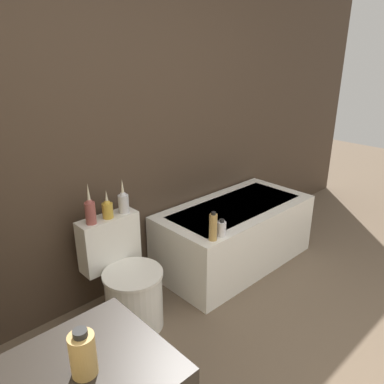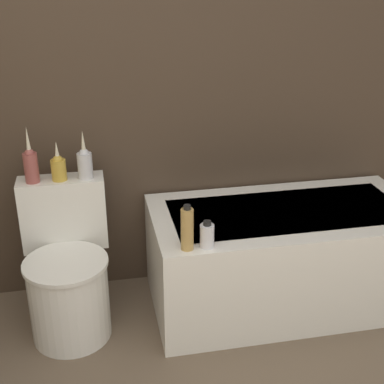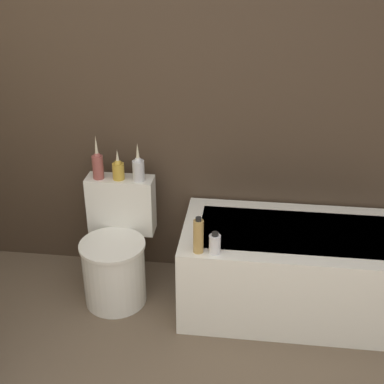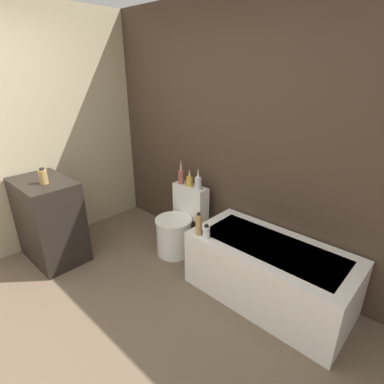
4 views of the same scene
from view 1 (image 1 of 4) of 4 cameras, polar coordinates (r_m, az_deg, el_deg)
The scene contains 9 objects.
wall_back_tiled at distance 2.78m, azimuth -10.16°, elevation 10.09°, with size 6.40×0.06×2.60m.
bathtub at distance 3.35m, azimuth 6.50°, elevation -6.36°, with size 1.41×0.69×0.55m.
toilet at distance 2.68m, azimuth -9.83°, elevation -13.48°, with size 0.42×0.55×0.74m.
soap_bottle_glass at distance 1.25m, azimuth -16.30°, elevation -22.59°, with size 0.08×0.08×0.16m.
vase_gold at distance 2.51m, azimuth -15.26°, elevation -2.70°, with size 0.07×0.07×0.28m.
vase_silver at distance 2.58m, azimuth -12.76°, elevation -2.46°, with size 0.07×0.07×0.20m.
vase_bronze at distance 2.63m, azimuth -10.41°, elevation -1.41°, with size 0.07×0.07×0.25m.
shampoo_bottle_tall at distance 2.62m, azimuth 3.24°, elevation -5.33°, with size 0.06×0.06×0.22m.
shampoo_bottle_short at distance 2.70m, azimuth 4.54°, elevation -5.55°, with size 0.06×0.06×0.13m.
Camera 1 is at (-1.49, -0.15, 1.82)m, focal length 35.00 mm.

